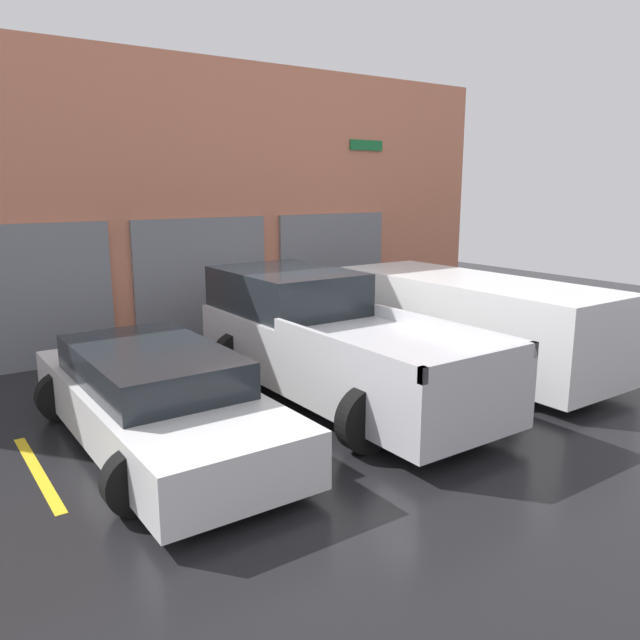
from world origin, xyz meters
TOP-DOWN VIEW (x-y plane):
  - ground_plane at (0.00, 0.00)m, footprint 28.00×28.00m
  - shophouse_building at (-0.01, 3.29)m, footprint 13.93×0.68m
  - pickup_truck at (0.00, -0.92)m, footprint 2.44×5.25m
  - sedan_white at (-2.74, -1.20)m, footprint 2.17×4.76m
  - sedan_side at (2.74, -1.22)m, footprint 2.24×4.96m
  - parking_stripe_far_left at (-4.11, -1.23)m, footprint 0.12×2.20m
  - parking_stripe_left at (-1.37, -1.23)m, footprint 0.12×2.20m
  - parking_stripe_centre at (1.37, -1.23)m, footprint 0.12×2.20m
  - parking_stripe_right at (4.11, -1.23)m, footprint 0.12×2.20m

SIDE VIEW (x-z plane):
  - ground_plane at x=0.00m, z-range 0.00..0.00m
  - parking_stripe_far_left at x=-4.11m, z-range 0.00..0.01m
  - parking_stripe_left at x=-1.37m, z-range 0.00..0.01m
  - parking_stripe_centre at x=1.37m, z-range 0.00..0.01m
  - parking_stripe_right at x=4.11m, z-range 0.00..0.01m
  - sedan_white at x=-2.74m, z-range -0.02..1.15m
  - pickup_truck at x=0.00m, z-range -0.05..1.69m
  - sedan_side at x=2.74m, z-range 0.07..1.62m
  - shophouse_building at x=-0.01m, z-range -0.05..5.35m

